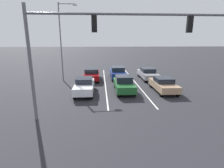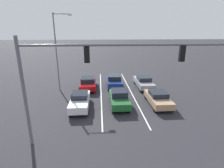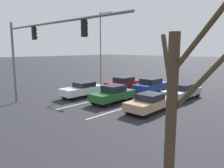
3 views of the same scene
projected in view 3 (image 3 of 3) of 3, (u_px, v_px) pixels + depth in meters
The scene contains 12 objects.
ground_plane at pixel (156, 92), 24.48m from camera, with size 240.00×240.00×0.00m, color #28282D.
lane_stripe_left_divider at pixel (156, 98), 21.14m from camera, with size 0.12×17.83×0.01m, color silver.
lane_stripe_center_divider at pixel (127, 93), 23.60m from camera, with size 0.12×17.83×0.01m, color silver.
car_tan_leftlane_front at pixel (150, 102), 16.58m from camera, with size 1.81×4.33×1.39m.
car_darkgreen_midlane_front at pixel (113, 94), 19.31m from camera, with size 1.73×4.37×1.56m.
car_white_rightlane_front at pixel (83, 89), 21.66m from camera, with size 1.70×4.48×1.47m.
car_maroon_rightlane_second at pixel (124, 83), 25.57m from camera, with size 1.91×4.69×1.48m.
car_navy_midlane_second at pixel (151, 85), 23.70m from camera, with size 1.87×4.37×1.58m.
car_gray_leftlane_second at pixel (182, 91), 20.70m from camera, with size 1.85×4.79×1.46m.
traffic_signal_gantry at pixel (36, 43), 16.07m from camera, with size 13.15×0.37×6.97m.
street_lamp_right_shoulder at pixel (102, 45), 26.92m from camera, with size 2.17×0.24×9.13m.
bare_tree_near at pixel (174, 110), 6.32m from camera, with size 2.27×0.96×6.02m.
Camera 3 is at (-12.75, 20.96, 4.72)m, focal length 35.00 mm.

